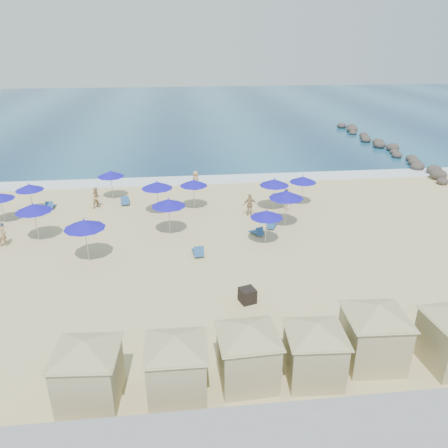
{
  "coord_description": "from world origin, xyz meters",
  "views": [
    {
      "loc": [
        0.2,
        -22.31,
        12.0
      ],
      "look_at": [
        3.04,
        3.0,
        1.01
      ],
      "focal_mm": 35.0,
      "sensor_mm": 36.0,
      "label": 1
    }
  ],
  "objects_px": {
    "cabana_0": "(87,363)",
    "umbrella_0": "(29,187)",
    "umbrella_4": "(111,174)",
    "beachgoer_0": "(1,234)",
    "cabana_4": "(375,326)",
    "beachgoer_4": "(196,180)",
    "umbrella_9": "(274,182)",
    "beachgoer_3": "(287,199)",
    "cabana_3": "(315,343)",
    "umbrella_5": "(157,185)",
    "beachgoer_2": "(250,205)",
    "umbrella_11": "(286,194)",
    "umbrella_7": "(194,183)",
    "umbrella_10": "(303,179)",
    "umbrella_12": "(33,208)",
    "umbrella_6": "(168,203)",
    "cabana_1": "(176,357)",
    "rock_jetty": "(384,146)",
    "cabana_2": "(248,345)",
    "umbrella_3": "(84,224)",
    "umbrella_8": "(267,214)",
    "trash_bin": "(247,295)",
    "beachgoer_1": "(97,198)"
  },
  "relations": [
    {
      "from": "cabana_1",
      "to": "umbrella_11",
      "type": "distance_m",
      "value": 16.26
    },
    {
      "from": "umbrella_4",
      "to": "beachgoer_0",
      "type": "bearing_deg",
      "value": -125.42
    },
    {
      "from": "umbrella_12",
      "to": "beachgoer_2",
      "type": "height_order",
      "value": "umbrella_12"
    },
    {
      "from": "umbrella_8",
      "to": "beachgoer_4",
      "type": "height_order",
      "value": "umbrella_8"
    },
    {
      "from": "umbrella_10",
      "to": "umbrella_12",
      "type": "height_order",
      "value": "umbrella_12"
    },
    {
      "from": "cabana_4",
      "to": "umbrella_9",
      "type": "bearing_deg",
      "value": 91.06
    },
    {
      "from": "umbrella_12",
      "to": "beachgoer_3",
      "type": "height_order",
      "value": "umbrella_12"
    },
    {
      "from": "rock_jetty",
      "to": "beachgoer_4",
      "type": "bearing_deg",
      "value": -151.86
    },
    {
      "from": "cabana_4",
      "to": "beachgoer_4",
      "type": "height_order",
      "value": "cabana_4"
    },
    {
      "from": "cabana_3",
      "to": "umbrella_0",
      "type": "bearing_deg",
      "value": 129.57
    },
    {
      "from": "cabana_3",
      "to": "beachgoer_4",
      "type": "xyz_separation_m",
      "value": [
        -3.25,
        22.72,
        -0.76
      ]
    },
    {
      "from": "umbrella_0",
      "to": "umbrella_3",
      "type": "height_order",
      "value": "umbrella_3"
    },
    {
      "from": "umbrella_5",
      "to": "umbrella_9",
      "type": "xyz_separation_m",
      "value": [
        8.52,
        -0.13,
        -0.06
      ]
    },
    {
      "from": "beachgoer_2",
      "to": "beachgoer_3",
      "type": "xyz_separation_m",
      "value": [
        2.94,
        0.85,
        -0.03
      ]
    },
    {
      "from": "trash_bin",
      "to": "cabana_0",
      "type": "height_order",
      "value": "cabana_0"
    },
    {
      "from": "cabana_1",
      "to": "beachgoer_3",
      "type": "bearing_deg",
      "value": 64.43
    },
    {
      "from": "rock_jetty",
      "to": "cabana_4",
      "type": "relative_size",
      "value": 5.65
    },
    {
      "from": "rock_jetty",
      "to": "cabana_0",
      "type": "distance_m",
      "value": 44.2
    },
    {
      "from": "cabana_1",
      "to": "umbrella_5",
      "type": "height_order",
      "value": "cabana_1"
    },
    {
      "from": "umbrella_5",
      "to": "umbrella_4",
      "type": "bearing_deg",
      "value": 135.0
    },
    {
      "from": "umbrella_5",
      "to": "beachgoer_4",
      "type": "relative_size",
      "value": 1.58
    },
    {
      "from": "umbrella_5",
      "to": "beachgoer_4",
      "type": "distance_m",
      "value": 6.23
    },
    {
      "from": "cabana_2",
      "to": "umbrella_3",
      "type": "bearing_deg",
      "value": 125.94
    },
    {
      "from": "cabana_4",
      "to": "beachgoer_3",
      "type": "height_order",
      "value": "cabana_4"
    },
    {
      "from": "umbrella_5",
      "to": "beachgoer_2",
      "type": "distance_m",
      "value": 6.81
    },
    {
      "from": "cabana_0",
      "to": "umbrella_8",
      "type": "relative_size",
      "value": 1.95
    },
    {
      "from": "cabana_3",
      "to": "umbrella_5",
      "type": "bearing_deg",
      "value": 109.75
    },
    {
      "from": "cabana_0",
      "to": "beachgoer_3",
      "type": "height_order",
      "value": "cabana_0"
    },
    {
      "from": "umbrella_7",
      "to": "umbrella_4",
      "type": "bearing_deg",
      "value": 155.19
    },
    {
      "from": "rock_jetty",
      "to": "cabana_0",
      "type": "xyz_separation_m",
      "value": [
        -27.19,
        -34.83,
        1.26
      ]
    },
    {
      "from": "umbrella_7",
      "to": "umbrella_10",
      "type": "bearing_deg",
      "value": -0.33
    },
    {
      "from": "umbrella_3",
      "to": "umbrella_11",
      "type": "bearing_deg",
      "value": 16.1
    },
    {
      "from": "rock_jetty",
      "to": "umbrella_11",
      "type": "xyz_separation_m",
      "value": [
        -16.63,
        -20.43,
        1.95
      ]
    },
    {
      "from": "cabana_2",
      "to": "umbrella_4",
      "type": "distance_m",
      "value": 22.36
    },
    {
      "from": "umbrella_5",
      "to": "beachgoer_1",
      "type": "bearing_deg",
      "value": 159.08
    },
    {
      "from": "beachgoer_4",
      "to": "beachgoer_3",
      "type": "bearing_deg",
      "value": 88.42
    },
    {
      "from": "beachgoer_0",
      "to": "beachgoer_3",
      "type": "relative_size",
      "value": 1.07
    },
    {
      "from": "cabana_3",
      "to": "umbrella_4",
      "type": "bearing_deg",
      "value": 115.25
    },
    {
      "from": "cabana_0",
      "to": "umbrella_0",
      "type": "height_order",
      "value": "cabana_0"
    },
    {
      "from": "rock_jetty",
      "to": "umbrella_5",
      "type": "relative_size",
      "value": 10.39
    },
    {
      "from": "rock_jetty",
      "to": "umbrella_12",
      "type": "height_order",
      "value": "umbrella_12"
    },
    {
      "from": "umbrella_4",
      "to": "umbrella_9",
      "type": "relative_size",
      "value": 0.95
    },
    {
      "from": "umbrella_10",
      "to": "cabana_1",
      "type": "bearing_deg",
      "value": -118.0
    },
    {
      "from": "cabana_3",
      "to": "cabana_4",
      "type": "relative_size",
      "value": 0.92
    },
    {
      "from": "umbrella_6",
      "to": "umbrella_9",
      "type": "xyz_separation_m",
      "value": [
        7.69,
        3.49,
        -0.03
      ]
    },
    {
      "from": "umbrella_4",
      "to": "umbrella_6",
      "type": "relative_size",
      "value": 0.94
    },
    {
      "from": "cabana_3",
      "to": "beachgoer_3",
      "type": "distance_m",
      "value": 17.64
    },
    {
      "from": "beachgoer_2",
      "to": "umbrella_4",
      "type": "bearing_deg",
      "value": -29.39
    },
    {
      "from": "rock_jetty",
      "to": "cabana_3",
      "type": "bearing_deg",
      "value": -118.76
    },
    {
      "from": "cabana_4",
      "to": "umbrella_11",
      "type": "relative_size",
      "value": 1.77
    }
  ]
}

